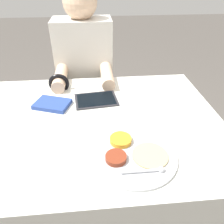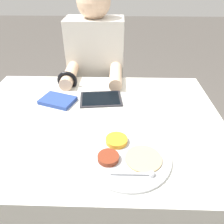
# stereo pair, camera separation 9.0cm
# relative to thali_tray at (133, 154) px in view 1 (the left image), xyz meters

# --- Properties ---
(ground_plane) EXTENTS (12.00, 12.00, 0.00)m
(ground_plane) POSITION_rel_thali_tray_xyz_m (-0.14, 0.23, -0.72)
(ground_plane) COLOR #4C4742
(dining_table) EXTENTS (1.14, 0.84, 0.71)m
(dining_table) POSITION_rel_thali_tray_xyz_m (-0.14, 0.23, -0.37)
(dining_table) COLOR silver
(dining_table) RESTS_ON ground_plane
(thali_tray) EXTENTS (0.30, 0.30, 0.03)m
(thali_tray) POSITION_rel_thali_tray_xyz_m (0.00, 0.00, 0.00)
(thali_tray) COLOR #B7BABF
(thali_tray) RESTS_ON dining_table
(red_notebook) EXTENTS (0.19, 0.16, 0.02)m
(red_notebook) POSITION_rel_thali_tray_xyz_m (-0.33, 0.36, 0.00)
(red_notebook) COLOR silver
(red_notebook) RESTS_ON dining_table
(tablet_device) EXTENTS (0.22, 0.17, 0.01)m
(tablet_device) POSITION_rel_thali_tray_xyz_m (-0.12, 0.39, -0.00)
(tablet_device) COLOR #28282D
(tablet_device) RESTS_ON dining_table
(person_diner) EXTENTS (0.36, 0.46, 1.20)m
(person_diner) POSITION_rel_thali_tray_xyz_m (-0.18, 0.81, -0.15)
(person_diner) COLOR black
(person_diner) RESTS_ON ground_plane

